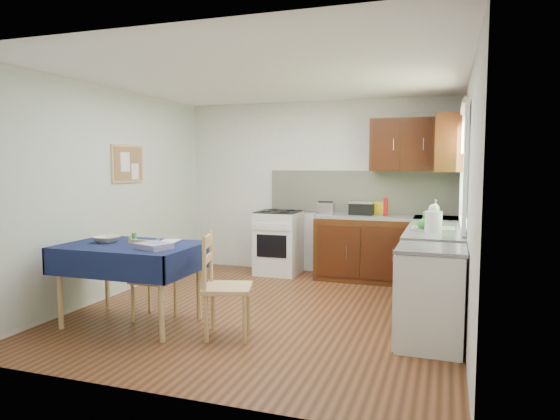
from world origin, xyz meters
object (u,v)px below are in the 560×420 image
(chair_far, at_px, (152,276))
(dish_rack, at_px, (433,227))
(dining_table, at_px, (131,255))
(chair_near, at_px, (222,282))
(kettle, at_px, (433,220))
(toaster, at_px, (326,208))
(sandwich_press, at_px, (362,208))

(chair_far, bearing_deg, dish_rack, -157.49)
(dining_table, xyz_separation_m, chair_near, (1.01, -0.03, -0.19))
(chair_far, distance_m, chair_near, 0.91)
(dining_table, xyz_separation_m, kettle, (2.83, 1.16, 0.33))
(dining_table, bearing_deg, chair_near, -1.44)
(toaster, relative_size, kettle, 0.82)
(chair_near, height_order, dish_rack, dish_rack)
(chair_near, bearing_deg, dish_rack, -68.55)
(dining_table, relative_size, chair_far, 1.53)
(toaster, distance_m, dish_rack, 1.86)
(dining_table, bearing_deg, sandwich_press, 55.87)
(dining_table, bearing_deg, chair_far, 53.13)
(dining_table, distance_m, sandwich_press, 3.28)
(chair_far, relative_size, kettle, 2.98)
(chair_far, distance_m, kettle, 2.93)
(dining_table, xyz_separation_m, toaster, (1.36, 2.55, 0.28))
(chair_far, bearing_deg, toaster, -119.31)
(sandwich_press, distance_m, kettle, 1.83)
(sandwich_press, distance_m, dish_rack, 1.63)
(chair_near, bearing_deg, dining_table, 71.67)
(chair_far, relative_size, toaster, 3.63)
(chair_far, relative_size, chair_near, 0.90)
(dish_rack, relative_size, kettle, 1.52)
(dish_rack, bearing_deg, sandwich_press, 139.05)
(dining_table, distance_m, chair_far, 0.32)
(chair_near, bearing_deg, toaster, -24.41)
(chair_far, height_order, sandwich_press, sandwich_press)
(chair_far, relative_size, sandwich_press, 2.69)
(dish_rack, bearing_deg, kettle, -75.54)
(chair_far, distance_m, toaster, 2.74)
(sandwich_press, height_order, dish_rack, dish_rack)
(sandwich_press, xyz_separation_m, dish_rack, (0.98, -1.31, -0.07))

